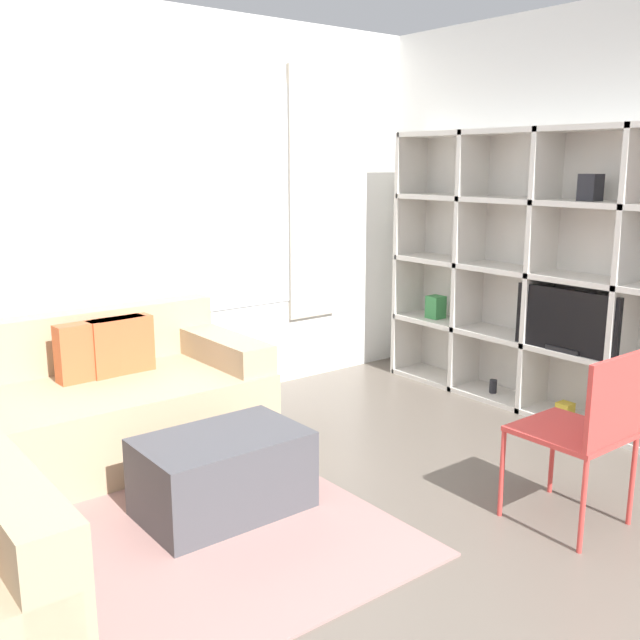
{
  "coord_description": "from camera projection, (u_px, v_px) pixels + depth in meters",
  "views": [
    {
      "loc": [
        -1.9,
        -1.26,
        1.69
      ],
      "look_at": [
        0.46,
        1.74,
        0.85
      ],
      "focal_mm": 40.0,
      "sensor_mm": 36.0,
      "label": 1
    }
  ],
  "objects": [
    {
      "name": "wall_back",
      "position": [
        126.0,
        216.0,
        4.64
      ],
      "size": [
        5.99,
        0.11,
        2.7
      ],
      "color": "white",
      "rests_on": "ground_plane"
    },
    {
      "name": "folding_chair",
      "position": [
        588.0,
        424.0,
        3.28
      ],
      "size": [
        0.44,
        0.46,
        0.86
      ],
      "rotation": [
        0.0,
        0.0,
        3.14
      ],
      "color": "#CC3D38",
      "rests_on": "ground_plane"
    },
    {
      "name": "couch_main",
      "position": [
        92.0,
        407.0,
        4.14
      ],
      "size": [
        1.92,
        1.0,
        0.8
      ],
      "color": "tan",
      "rests_on": "ground_plane"
    },
    {
      "name": "area_rug",
      "position": [
        81.0,
        556.0,
        3.13
      ],
      "size": [
        2.64,
        2.05,
        0.01
      ],
      "primitive_type": "cube",
      "color": "gray",
      "rests_on": "ground_plane"
    },
    {
      "name": "wall_right",
      "position": [
        560.0,
        214.0,
        4.87
      ],
      "size": [
        0.07,
        4.36,
        2.7
      ],
      "primitive_type": "cube",
      "color": "white",
      "rests_on": "ground_plane"
    },
    {
      "name": "ottoman",
      "position": [
        223.0,
        474.0,
        3.49
      ],
      "size": [
        0.8,
        0.51,
        0.4
      ],
      "color": "#47474C",
      "rests_on": "ground_plane"
    },
    {
      "name": "shelving_unit",
      "position": [
        545.0,
        275.0,
        4.83
      ],
      "size": [
        0.34,
        2.52,
        1.92
      ],
      "color": "silver",
      "rests_on": "ground_plane"
    }
  ]
}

